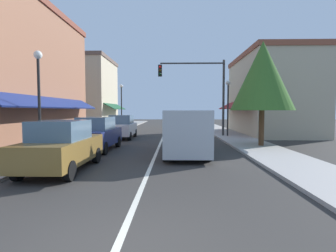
{
  "coord_description": "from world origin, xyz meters",
  "views": [
    {
      "loc": [
        0.89,
        -3.66,
        2.12
      ],
      "look_at": [
        0.5,
        12.8,
        1.14
      ],
      "focal_mm": 28.05,
      "sensor_mm": 36.0,
      "label": 1
    }
  ],
  "objects": [
    {
      "name": "street_lamp_left_near",
      "position": [
        -4.95,
        7.56,
        3.16
      ],
      "size": [
        0.36,
        0.36,
        4.67
      ],
      "color": "black",
      "rests_on": "ground"
    },
    {
      "name": "parked_car_second_left",
      "position": [
        -3.19,
        10.01,
        0.88
      ],
      "size": [
        1.87,
        4.14,
        1.77
      ],
      "rotation": [
        0.0,
        0.0,
        -0.03
      ],
      "color": "navy",
      "rests_on": "ground"
    },
    {
      "name": "storefront_right_block",
      "position": [
        9.48,
        20.0,
        3.52
      ],
      "size": [
        6.68,
        10.2,
        7.03
      ],
      "color": "#BCAD8E",
      "rests_on": "ground"
    },
    {
      "name": "street_lamp_right_mid",
      "position": [
        5.08,
        16.98,
        3.03
      ],
      "size": [
        0.36,
        0.36,
        4.45
      ],
      "color": "black",
      "rests_on": "ground"
    },
    {
      "name": "storefront_far_left",
      "position": [
        -8.88,
        28.0,
        4.18
      ],
      "size": [
        5.48,
        8.2,
        8.35
      ],
      "color": "#BCAD8E",
      "rests_on": "ground"
    },
    {
      "name": "ground_plane",
      "position": [
        0.0,
        18.0,
        0.0
      ],
      "size": [
        80.0,
        80.0,
        0.0
      ],
      "primitive_type": "plane",
      "color": "#33302D"
    },
    {
      "name": "lane_center_stripe",
      "position": [
        0.0,
        18.0,
        0.0
      ],
      "size": [
        0.14,
        52.0,
        0.01
      ],
      "primitive_type": "cube",
      "color": "silver",
      "rests_on": "ground"
    },
    {
      "name": "van_in_lane",
      "position": [
        1.42,
        8.78,
        1.15
      ],
      "size": [
        2.01,
        5.18,
        2.12
      ],
      "rotation": [
        0.0,
        0.0,
        -0.0
      ],
      "color": "#B2B7BC",
      "rests_on": "ground"
    },
    {
      "name": "parked_car_third_left",
      "position": [
        -3.05,
        15.99,
        0.88
      ],
      "size": [
        1.81,
        4.12,
        1.77
      ],
      "rotation": [
        0.0,
        0.0,
        0.01
      ],
      "color": "silver",
      "rests_on": "ground"
    },
    {
      "name": "parked_car_nearest_left",
      "position": [
        -3.03,
        5.35,
        0.88
      ],
      "size": [
        1.79,
        4.1,
        1.77
      ],
      "rotation": [
        0.0,
        0.0,
        0.0
      ],
      "color": "brown",
      "rests_on": "ground"
    },
    {
      "name": "traffic_signal_mast_arm",
      "position": [
        3.05,
        17.29,
        4.15
      ],
      "size": [
        5.27,
        0.5,
        6.09
      ],
      "color": "#333333",
      "rests_on": "ground"
    },
    {
      "name": "street_lamp_left_far",
      "position": [
        -4.86,
        24.84,
        3.31
      ],
      "size": [
        0.36,
        0.36,
        4.93
      ],
      "color": "black",
      "rests_on": "ground"
    },
    {
      "name": "sidewalk_right",
      "position": [
        5.5,
        18.0,
        0.06
      ],
      "size": [
        2.6,
        56.0,
        0.12
      ],
      "primitive_type": "cube",
      "color": "#A39E99",
      "rests_on": "ground"
    },
    {
      "name": "tree_right_near",
      "position": [
        5.85,
        11.33,
        4.04
      ],
      "size": [
        3.52,
        3.52,
        5.99
      ],
      "color": "#4C331E",
      "rests_on": "ground"
    },
    {
      "name": "sidewalk_left",
      "position": [
        -5.5,
        18.0,
        0.06
      ],
      "size": [
        2.6,
        56.0,
        0.12
      ],
      "primitive_type": "cube",
      "color": "gray",
      "rests_on": "ground"
    }
  ]
}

